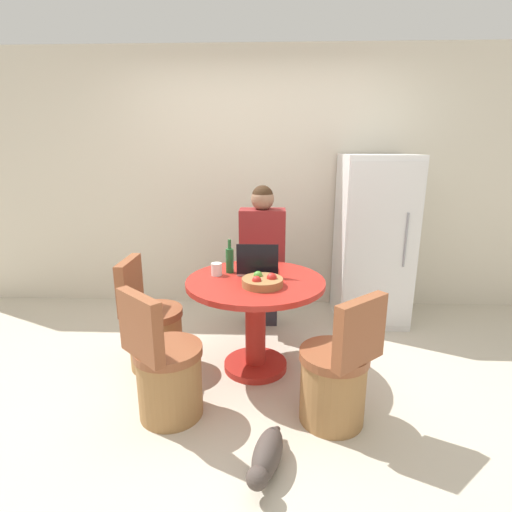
# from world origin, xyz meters

# --- Properties ---
(ground_plane) EXTENTS (12.00, 12.00, 0.00)m
(ground_plane) POSITION_xyz_m (0.00, 0.00, 0.00)
(ground_plane) COLOR beige
(wall_back) EXTENTS (7.00, 0.06, 2.60)m
(wall_back) POSITION_xyz_m (0.00, 1.66, 1.30)
(wall_back) COLOR beige
(wall_back) RESTS_ON ground_plane
(refrigerator) EXTENTS (0.65, 0.70, 1.59)m
(refrigerator) POSITION_xyz_m (1.12, 1.27, 0.79)
(refrigerator) COLOR white
(refrigerator) RESTS_ON ground_plane
(dining_table) EXTENTS (1.01, 1.01, 0.72)m
(dining_table) POSITION_xyz_m (0.04, 0.26, 0.51)
(dining_table) COLOR #B2261E
(dining_table) RESTS_ON ground_plane
(chair_near_left_corner) EXTENTS (0.49, 0.49, 0.86)m
(chair_near_left_corner) POSITION_xyz_m (-0.49, -0.32, 0.29)
(chair_near_left_corner) COLOR #9E7042
(chair_near_left_corner) RESTS_ON ground_plane
(chair_left_side) EXTENTS (0.42, 0.42, 0.86)m
(chair_left_side) POSITION_xyz_m (-0.75, 0.27, 0.29)
(chair_left_side) COLOR #9E7042
(chair_left_side) RESTS_ON ground_plane
(chair_near_right_corner) EXTENTS (0.49, 0.49, 0.86)m
(chair_near_right_corner) POSITION_xyz_m (0.56, -0.34, 0.29)
(chair_near_right_corner) COLOR #9E7042
(chair_near_right_corner) RESTS_ON ground_plane
(person_seated) EXTENTS (0.40, 0.37, 1.34)m
(person_seated) POSITION_xyz_m (0.07, 0.99, 0.73)
(person_seated) COLOR #2D2D38
(person_seated) RESTS_ON ground_plane
(laptop) EXTENTS (0.31, 0.22, 0.25)m
(laptop) POSITION_xyz_m (0.05, 0.40, 0.78)
(laptop) COLOR #B7B7BC
(laptop) RESTS_ON dining_table
(fruit_bowl) EXTENTS (0.29, 0.29, 0.09)m
(fruit_bowl) POSITION_xyz_m (0.10, 0.12, 0.76)
(fruit_bowl) COLOR olive
(fruit_bowl) RESTS_ON dining_table
(coffee_cup) EXTENTS (0.08, 0.08, 0.09)m
(coffee_cup) POSITION_xyz_m (-0.25, 0.35, 0.77)
(coffee_cup) COLOR white
(coffee_cup) RESTS_ON dining_table
(bottle) EXTENTS (0.06, 0.06, 0.26)m
(bottle) POSITION_xyz_m (-0.16, 0.42, 0.82)
(bottle) COLOR #23602D
(bottle) RESTS_ON dining_table
(cat) EXTENTS (0.23, 0.49, 0.18)m
(cat) POSITION_xyz_m (0.14, -0.75, 0.09)
(cat) COLOR #473D38
(cat) RESTS_ON ground_plane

